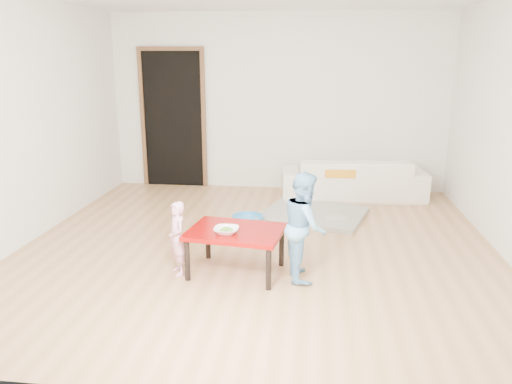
% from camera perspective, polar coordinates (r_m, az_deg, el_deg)
% --- Properties ---
extents(floor, '(5.00, 5.00, 0.01)m').
position_cam_1_polar(floor, '(5.39, 0.26, -6.13)').
color(floor, '#AA7B48').
rests_on(floor, ground).
extents(back_wall, '(5.00, 0.02, 2.60)m').
position_cam_1_polar(back_wall, '(7.54, 2.50, 10.14)').
color(back_wall, silver).
rests_on(back_wall, floor).
extents(left_wall, '(0.02, 5.00, 2.60)m').
position_cam_1_polar(left_wall, '(5.90, -24.83, 7.38)').
color(left_wall, silver).
rests_on(left_wall, floor).
extents(doorway, '(1.02, 0.08, 2.11)m').
position_cam_1_polar(doorway, '(7.84, -9.40, 8.13)').
color(doorway, brown).
rests_on(doorway, back_wall).
extents(sofa, '(2.06, 0.97, 0.58)m').
position_cam_1_polar(sofa, '(7.26, 10.96, 1.61)').
color(sofa, white).
rests_on(sofa, floor).
extents(cushion, '(0.43, 0.38, 0.11)m').
position_cam_1_polar(cushion, '(6.97, 9.48, 2.37)').
color(cushion, orange).
rests_on(cushion, sofa).
extents(red_table, '(0.93, 0.75, 0.43)m').
position_cam_1_polar(red_table, '(4.67, -2.30, -6.79)').
color(red_table, maroon).
rests_on(red_table, floor).
extents(bowl, '(0.22, 0.22, 0.05)m').
position_cam_1_polar(bowl, '(4.50, -3.41, -4.41)').
color(bowl, white).
rests_on(bowl, red_table).
extents(broccoli, '(0.12, 0.12, 0.06)m').
position_cam_1_polar(broccoli, '(4.50, -3.41, -4.41)').
color(broccoli, '#2D5919').
rests_on(broccoli, red_table).
extents(child_pink, '(0.28, 0.30, 0.69)m').
position_cam_1_polar(child_pink, '(4.66, -8.98, -5.24)').
color(child_pink, pink).
rests_on(child_pink, floor).
extents(child_blue, '(0.44, 0.53, 0.99)m').
position_cam_1_polar(child_blue, '(4.51, 5.57, -3.87)').
color(child_blue, '#569FC8').
rests_on(child_blue, floor).
extents(basin, '(0.38, 0.38, 0.12)m').
position_cam_1_polar(basin, '(6.00, -0.95, -3.27)').
color(basin, '#3288BF').
rests_on(basin, floor).
extents(blanket, '(1.45, 1.31, 0.06)m').
position_cam_1_polar(blanket, '(6.37, 6.64, -2.54)').
color(blanket, '#A9A495').
rests_on(blanket, floor).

